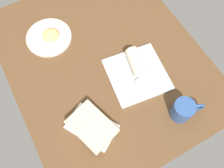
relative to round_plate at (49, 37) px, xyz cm
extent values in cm
cube|color=brown|center=(-24.15, -18.63, -2.70)|extent=(110.00, 90.00, 4.00)
cylinder|color=silver|center=(0.00, 0.00, 0.00)|extent=(22.71, 22.71, 1.40)
ellipsoid|color=#D9B56C|center=(-1.28, -1.22, 3.08)|extent=(7.80, 8.53, 4.75)
cube|color=white|center=(-39.30, -27.89, 0.10)|extent=(29.10, 29.10, 1.60)
cylinder|color=silver|center=(-44.79, -25.90, 2.10)|extent=(4.41, 4.41, 2.41)
cylinder|color=#B94F32|center=(-44.79, -25.90, 3.01)|extent=(3.62, 3.62, 0.40)
cylinder|color=beige|center=(-34.91, -29.48, 3.95)|extent=(13.98, 8.65, 6.11)
cube|color=silver|center=(-51.37, 1.96, 0.43)|extent=(23.84, 21.17, 2.26)
cube|color=beige|center=(-51.88, 1.99, 2.99)|extent=(22.25, 18.72, 2.87)
cylinder|color=#2D518C|center=(-64.40, -34.44, 4.24)|extent=(8.97, 8.97, 9.89)
cylinder|color=#A86D37|center=(-64.40, -34.44, 8.59)|extent=(7.36, 7.36, 0.40)
torus|color=#2D518C|center=(-66.44, -40.21, 4.24)|extent=(3.52, 7.12, 7.13)
camera|label=1|loc=(-76.60, 6.20, 100.40)|focal=38.28mm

